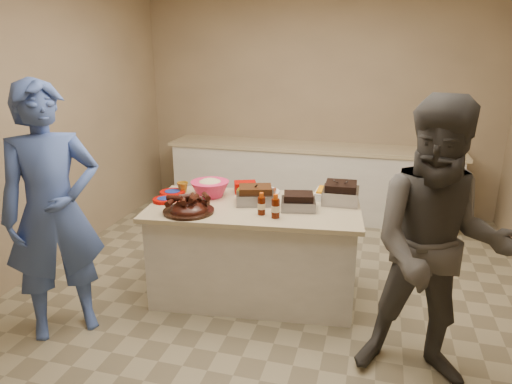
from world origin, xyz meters
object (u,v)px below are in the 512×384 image
(roasting_pan, at_px, (340,202))
(island, at_px, (254,293))
(bbq_bottle_b, at_px, (275,218))
(guest_gray, at_px, (422,375))
(coleslaw_bowl, at_px, (210,196))
(bbq_bottle_a, at_px, (261,214))
(plastic_cup, at_px, (183,192))
(rib_platter, at_px, (189,212))
(mustard_bottle, at_px, (239,201))
(guest_blue, at_px, (69,327))

(roasting_pan, bearing_deg, island, -160.58)
(bbq_bottle_b, bearing_deg, roasting_pan, 48.29)
(bbq_bottle_b, distance_m, guest_gray, 1.46)
(coleslaw_bowl, distance_m, bbq_bottle_a, 0.64)
(bbq_bottle_a, bearing_deg, guest_gray, -23.36)
(coleslaw_bowl, distance_m, guest_gray, 2.14)
(bbq_bottle_a, height_order, guest_gray, bbq_bottle_a)
(coleslaw_bowl, xyz_separation_m, plastic_cup, (-0.28, 0.04, 0.00))
(island, xyz_separation_m, bbq_bottle_b, (0.23, -0.24, 0.82))
(rib_platter, xyz_separation_m, roasting_pan, (1.13, 0.56, 0.00))
(mustard_bottle, bearing_deg, rib_platter, -128.39)
(roasting_pan, xyz_separation_m, plastic_cup, (-1.39, -0.09, 0.00))
(island, bearing_deg, bbq_bottle_b, -52.04)
(bbq_bottle_b, bearing_deg, guest_blue, -156.87)
(coleslaw_bowl, xyz_separation_m, mustard_bottle, (0.28, -0.05, 0.00))
(coleslaw_bowl, height_order, guest_blue, coleslaw_bowl)
(island, distance_m, coleslaw_bowl, 0.93)
(bbq_bottle_b, distance_m, mustard_bottle, 0.50)
(rib_platter, height_order, bbq_bottle_b, bbq_bottle_b)
(mustard_bottle, bearing_deg, coleslaw_bowl, 168.94)
(island, height_order, coleslaw_bowl, coleslaw_bowl)
(coleslaw_bowl, relative_size, bbq_bottle_a, 1.89)
(rib_platter, height_order, mustard_bottle, rib_platter)
(bbq_bottle_b, distance_m, plastic_cup, 1.03)
(plastic_cup, distance_m, guest_blue, 1.42)
(island, distance_m, plastic_cup, 1.10)
(rib_platter, relative_size, roasting_pan, 1.38)
(guest_blue, distance_m, guest_gray, 2.59)
(guest_blue, bearing_deg, island, -8.58)
(mustard_bottle, xyz_separation_m, guest_gray, (1.50, -0.81, -0.82))
(roasting_pan, xyz_separation_m, guest_gray, (0.67, -0.99, -0.82))
(rib_platter, relative_size, coleslaw_bowl, 1.21)
(rib_platter, bearing_deg, guest_blue, -144.14)
(guest_blue, bearing_deg, roasting_pan, -12.98)
(roasting_pan, distance_m, guest_gray, 1.44)
(bbq_bottle_a, bearing_deg, roasting_pan, 38.97)
(rib_platter, distance_m, bbq_bottle_a, 0.58)
(bbq_bottle_a, bearing_deg, guest_blue, -153.64)
(roasting_pan, bearing_deg, mustard_bottle, -169.44)
(coleslaw_bowl, height_order, mustard_bottle, coleslaw_bowl)
(plastic_cup, bearing_deg, coleslaw_bowl, -8.39)
(plastic_cup, bearing_deg, island, -13.76)
(rib_platter, bearing_deg, plastic_cup, 118.87)
(bbq_bottle_b, bearing_deg, bbq_bottle_a, 161.38)
(roasting_pan, relative_size, bbq_bottle_b, 1.57)
(rib_platter, bearing_deg, bbq_bottle_b, 5.08)
(plastic_cup, xyz_separation_m, guest_gray, (2.06, -0.90, -0.82))
(roasting_pan, bearing_deg, bbq_bottle_a, -142.81)
(bbq_bottle_a, bearing_deg, island, 119.66)
(rib_platter, bearing_deg, mustard_bottle, 51.61)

